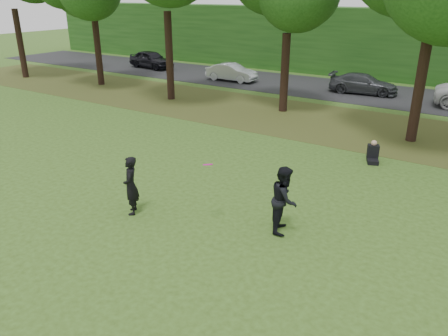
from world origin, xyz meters
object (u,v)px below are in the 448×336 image
at_px(player_right, 284,199).
at_px(frisbee, 208,164).
at_px(player_left, 131,186).
at_px(seated_person, 373,154).

relative_size(player_right, frisbee, 6.62).
xyz_separation_m(player_left, seated_person, (4.80, 8.16, -0.57)).
height_order(player_right, frisbee, frisbee).
distance_m(frisbee, seated_person, 8.05).
bearing_deg(frisbee, player_left, -163.79).
bearing_deg(player_left, seated_person, 111.22).
distance_m(player_right, frisbee, 2.26).
bearing_deg(seated_person, frisbee, -129.36).
height_order(player_left, seated_person, player_left).
bearing_deg(frisbee, player_right, 23.94).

